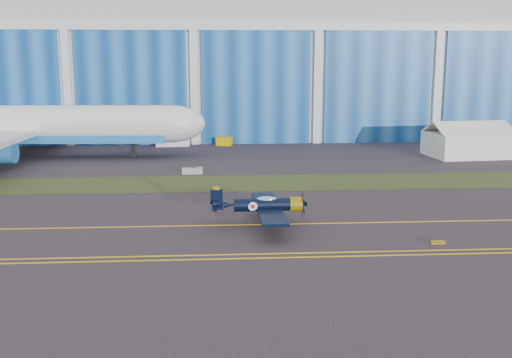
{
  "coord_description": "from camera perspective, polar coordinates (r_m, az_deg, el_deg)",
  "views": [
    {
      "loc": [
        3.95,
        -58.17,
        14.96
      ],
      "look_at": [
        8.01,
        3.72,
        2.55
      ],
      "focal_mm": 42.0,
      "sensor_mm": 36.0,
      "label": 1
    }
  ],
  "objects": [
    {
      "name": "barrier_b",
      "position": [
        79.86,
        -6.36,
        0.77
      ],
      "size": [
        2.07,
        0.89,
        0.9
      ],
      "primitive_type": "cube",
      "rotation": [
        0.0,
        0.0,
        0.15
      ],
      "color": "gray",
      "rests_on": "ground"
    },
    {
      "name": "edge_line_near",
      "position": [
        46.32,
        -8.51,
        -7.65
      ],
      "size": [
        80.0,
        0.2,
        0.02
      ],
      "primitive_type": "cube",
      "color": "yellow",
      "rests_on": "ground"
    },
    {
      "name": "grass_median",
      "position": [
        73.8,
        -6.74,
        -0.45
      ],
      "size": [
        260.0,
        10.0,
        0.02
      ],
      "primitive_type": "cube",
      "color": "#475128",
      "rests_on": "ground"
    },
    {
      "name": "tug",
      "position": [
        106.35,
        -3.05,
        3.62
      ],
      "size": [
        2.98,
        2.42,
        1.5
      ],
      "primitive_type": "cube",
      "rotation": [
        0.0,
        0.0,
        -0.36
      ],
      "color": "#DCB202",
      "rests_on": "ground"
    },
    {
      "name": "barrier_a",
      "position": [
        80.05,
        -5.82,
        0.81
      ],
      "size": [
        2.04,
        0.77,
        0.9
      ],
      "primitive_type": "cube",
      "rotation": [
        0.0,
        0.0,
        -0.08
      ],
      "color": "gray",
      "rests_on": "ground"
    },
    {
      "name": "guard_board_right",
      "position": [
        51.72,
        16.94,
        -5.8
      ],
      "size": [
        1.2,
        0.15,
        0.35
      ],
      "primitive_type": "cube",
      "color": "yellow",
      "rests_on": "ground"
    },
    {
      "name": "edge_line_far",
      "position": [
        47.27,
        -8.42,
        -7.25
      ],
      "size": [
        80.0,
        0.2,
        0.02
      ],
      "primitive_type": "cube",
      "color": "yellow",
      "rests_on": "ground"
    },
    {
      "name": "warbird",
      "position": [
        54.61,
        0.62,
        -2.47
      ],
      "size": [
        10.06,
        12.06,
        3.53
      ],
      "rotation": [
        0.0,
        0.0,
        0.02
      ],
      "color": "black",
      "rests_on": "ground"
    },
    {
      "name": "tent",
      "position": [
        99.55,
        19.56,
        3.64
      ],
      "size": [
        12.87,
        9.97,
        5.61
      ],
      "rotation": [
        0.0,
        0.0,
        0.1
      ],
      "color": "white",
      "rests_on": "ground"
    },
    {
      "name": "jetliner",
      "position": [
        99.18,
        -22.39,
        8.47
      ],
      "size": [
        68.11,
        58.51,
        22.99
      ],
      "rotation": [
        0.0,
        0.0,
        -0.04
      ],
      "color": "white",
      "rests_on": "ground"
    },
    {
      "name": "shipping_container",
      "position": [
        106.44,
        -7.96,
        3.81
      ],
      "size": [
        6.04,
        2.92,
        2.53
      ],
      "primitive_type": "cube",
      "rotation": [
        0.0,
        0.0,
        0.1
      ],
      "color": "silver",
      "rests_on": "ground"
    },
    {
      "name": "hangar",
      "position": [
        130.01,
        -5.6,
        11.26
      ],
      "size": [
        220.0,
        45.7,
        30.0
      ],
      "color": "silver",
      "rests_on": "ground"
    },
    {
      "name": "taxiway_centreline",
      "position": [
        55.37,
        -7.72,
        -4.46
      ],
      "size": [
        200.0,
        0.2,
        0.02
      ],
      "primitive_type": "cube",
      "color": "yellow",
      "rests_on": "ground"
    },
    {
      "name": "ground",
      "position": [
        60.19,
        -7.4,
        -3.18
      ],
      "size": [
        260.0,
        260.0,
        0.0
      ],
      "primitive_type": "plane",
      "color": "#352D34",
      "rests_on": "ground"
    }
  ]
}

